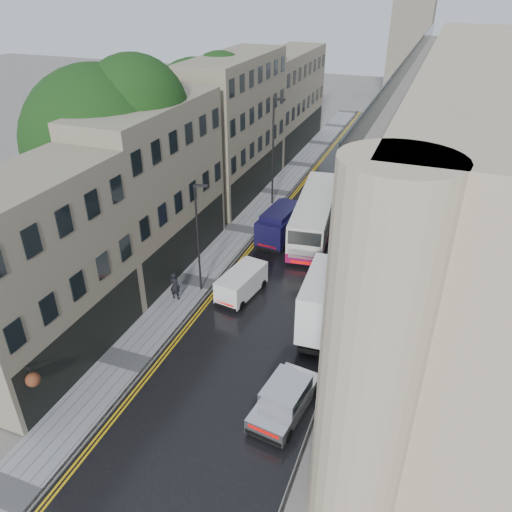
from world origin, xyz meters
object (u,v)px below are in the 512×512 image
Objects in this scene: white_lorry at (303,312)px; silver_hatchback at (253,413)px; cream_bus at (293,231)px; white_van at (220,290)px; lamp_post_far at (273,153)px; tree_near at (104,167)px; lamp_post_near at (198,240)px; pedestrian at (175,286)px; tree_far at (198,128)px; navy_van at (260,230)px.

white_lorry is 1.64× the size of silver_hatchback.
cream_bus reaches higher than white_van.
lamp_post_far is at bearing 114.83° from silver_hatchback.
tree_near is 8.22m from lamp_post_near.
tree_near is 3.55× the size of white_van.
lamp_post_near reaches higher than pedestrian.
lamp_post_far is at bearing 1.48° from tree_far.
tree_near is 7.33× the size of pedestrian.
navy_van is (8.53, -7.52, -4.86)m from tree_far.
tree_far reaches higher than silver_hatchback.
lamp_post_near is (7.09, -14.56, -2.51)m from tree_far.
navy_van is at bearing 119.28° from white_lorry.
tree_near reaches higher than lamp_post_far.
tree_far reaches higher than navy_van.
tree_far reaches higher than white_van.
tree_far is at bearing 128.63° from silver_hatchback.
silver_hatchback is 0.60× the size of lamp_post_near.
silver_hatchback is at bearing 135.69° from pedestrian.
tree_far reaches higher than lamp_post_far.
white_van is (-5.45, 8.44, 0.08)m from silver_hatchback.
navy_van reaches higher than white_van.
tree_far is 28.25m from silver_hatchback.
pedestrian is (-2.43, -8.58, -0.30)m from navy_van.
cream_bus is at bearing 108.65° from silver_hatchback.
silver_hatchback is 2.26× the size of pedestrian.
cream_bus is at bearing -120.14° from pedestrian.
white_lorry is at bearing -49.39° from tree_far.
lamp_post_near reaches higher than silver_hatchback.
tree_near is 19.11m from silver_hatchback.
cream_bus is 8.44m from white_van.
navy_van reaches higher than silver_hatchback.
white_lorry reaches higher than pedestrian.
tree_far is at bearing 143.97° from navy_van.
navy_van is 2.79× the size of pedestrian.
navy_van is at bearing 117.07° from silver_hatchback.
tree_far reaches higher than pedestrian.
silver_hatchback is (3.20, -16.55, -0.73)m from cream_bus.
lamp_post_near is at bearing 158.90° from white_lorry.
silver_hatchback is 17.25m from navy_van.
lamp_post_far is at bearing -93.65° from pedestrian.
pedestrian is (-2.69, -0.75, 0.16)m from white_van.
tree_near is at bearing -114.68° from lamp_post_far.
pedestrian reaches higher than silver_hatchback.
silver_hatchback is at bearing -59.10° from tree_far.
pedestrian is at bearing 170.97° from white_lorry.
cream_bus is at bearing 40.34° from lamp_post_near.
cream_bus is 1.56× the size of lamp_post_near.
white_lorry is 6.05m from white_van.
silver_hatchback is at bearing -48.40° from white_van.
lamp_post_far is (-1.93, 15.53, 3.78)m from white_van.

